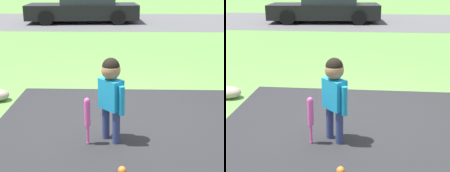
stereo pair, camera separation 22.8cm
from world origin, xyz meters
The scene contains 7 objects.
ground_plane centered at (0.00, 0.00, 0.00)m, with size 60.00×60.00×0.00m, color #5B8C42.
street_strip centered at (0.00, 9.99, 0.00)m, with size 40.00×6.00×0.01m.
child centered at (-0.15, -0.70, 0.61)m, with size 0.29×0.29×0.94m.
baseball_bat centered at (-0.40, -0.79, 0.35)m, with size 0.06×0.06×0.53m.
sports_ball centered at (-0.03, -1.33, 0.04)m, with size 0.08×0.08×0.08m.
parked_car centered at (-1.60, 9.52, 0.57)m, with size 4.67×2.37×1.19m.
edging_rock centered at (-1.87, 0.45, 0.09)m, with size 0.38×0.26×0.18m.
Camera 2 is at (0.17, -3.76, 1.68)m, focal length 50.00 mm.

